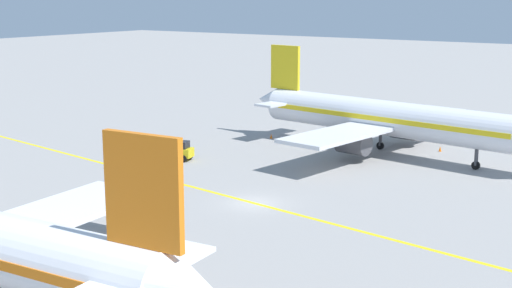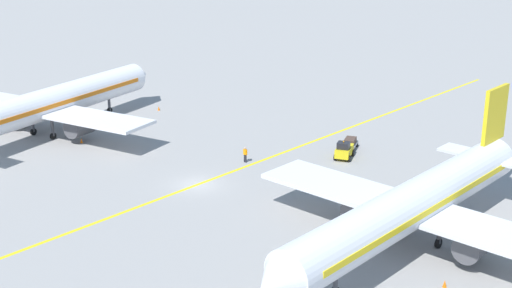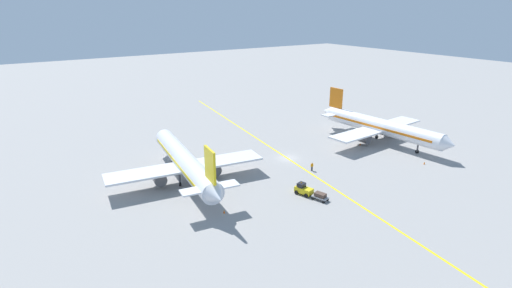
# 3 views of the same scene
# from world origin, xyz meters

# --- Properties ---
(ground_plane) EXTENTS (400.00, 400.00, 0.00)m
(ground_plane) POSITION_xyz_m (0.00, 0.00, 0.00)
(ground_plane) COLOR gray
(apron_yellow_centreline) EXTENTS (17.38, 118.85, 0.01)m
(apron_yellow_centreline) POSITION_xyz_m (0.00, 0.00, 0.00)
(apron_yellow_centreline) COLOR yellow
(apron_yellow_centreline) RESTS_ON ground
(airplane_at_gate) EXTENTS (28.45, 35.51, 10.60)m
(airplane_at_gate) POSITION_xyz_m (-22.39, 1.09, 3.71)
(airplane_at_gate) COLOR silver
(airplane_at_gate) RESTS_ON ground
(airplane_adjacent_stand) EXTENTS (28.30, 35.54, 10.60)m
(airplane_adjacent_stand) POSITION_xyz_m (24.47, -3.17, 3.71)
(airplane_adjacent_stand) COLOR white
(airplane_adjacent_stand) RESTS_ON ground
(baggage_tug_white) EXTENTS (2.41, 3.30, 2.11)m
(baggage_tug_white) POSITION_xyz_m (-8.19, -14.84, 0.90)
(baggage_tug_white) COLOR gold
(baggage_tug_white) RESTS_ON ground
(baggage_cart_trailing) EXTENTS (2.06, 2.88, 1.24)m
(baggage_cart_trailing) POSITION_xyz_m (-7.29, -18.01, 0.76)
(baggage_cart_trailing) COLOR gray
(baggage_cart_trailing) RESTS_ON ground
(ground_crew_worker) EXTENTS (0.57, 0.27, 1.68)m
(ground_crew_worker) POSITION_xyz_m (-0.17, -7.86, 0.91)
(ground_crew_worker) COLOR #23232D
(ground_crew_worker) RESTS_ON ground
(traffic_cone_near_nose) EXTENTS (0.32, 0.32, 0.55)m
(traffic_cone_near_nose) POSITION_xyz_m (20.90, -17.92, 0.28)
(traffic_cone_near_nose) COLOR orange
(traffic_cone_near_nose) RESTS_ON ground
(traffic_cone_mid_apron) EXTENTS (0.32, 0.32, 0.55)m
(traffic_cone_mid_apron) POSITION_xyz_m (-22.55, -13.11, 0.28)
(traffic_cone_mid_apron) COLOR orange
(traffic_cone_mid_apron) RESTS_ON ground
(traffic_cone_by_wingtip) EXTENTS (0.32, 0.32, 0.55)m
(traffic_cone_by_wingtip) POSITION_xyz_m (-26.80, 5.45, 0.28)
(traffic_cone_by_wingtip) COLOR orange
(traffic_cone_by_wingtip) RESTS_ON ground
(traffic_cone_far_edge) EXTENTS (0.32, 0.32, 0.55)m
(traffic_cone_far_edge) POSITION_xyz_m (19.03, -2.64, 0.28)
(traffic_cone_far_edge) COLOR orange
(traffic_cone_far_edge) RESTS_ON ground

